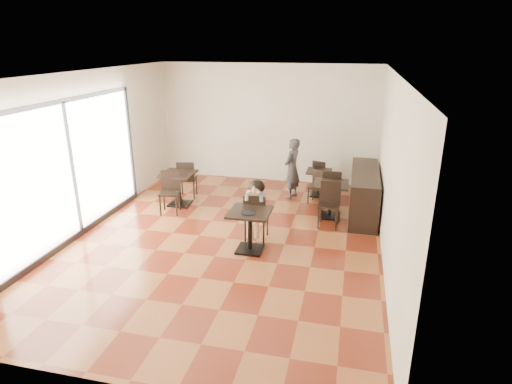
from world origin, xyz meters
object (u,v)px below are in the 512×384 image
(chair_back_b, at_px, (317,187))
(chair_mid_b, at_px, (329,205))
(chair_mid_a, at_px, (332,189))
(child_chair, at_px, (257,216))
(cafe_table_mid, at_px, (330,200))
(child_table, at_px, (250,231))
(chair_left_a, at_px, (187,179))
(chair_left_b, at_px, (169,193))
(chair_back_a, at_px, (321,174))
(cafe_table_left, at_px, (179,189))
(child, at_px, (257,210))
(adult_patron, at_px, (292,169))
(cafe_table_back, at_px, (319,183))

(chair_back_b, bearing_deg, chair_mid_b, -57.18)
(chair_mid_a, bearing_deg, child_chair, 58.74)
(cafe_table_mid, bearing_deg, child_table, -123.88)
(child_chair, xyz_separation_m, chair_left_a, (-2.23, 1.96, -0.00))
(chair_left_b, distance_m, chair_back_a, 4.06)
(chair_mid_a, xyz_separation_m, chair_left_a, (-3.58, -0.05, 0.00))
(chair_left_b, bearing_deg, cafe_table_left, 78.98)
(chair_mid_a, height_order, chair_mid_b, same)
(child_table, xyz_separation_m, cafe_table_mid, (1.35, 2.01, -0.00))
(chair_mid_a, relative_size, chair_back_b, 1.20)
(child, distance_m, chair_back_b, 2.47)
(chair_mid_b, relative_size, chair_back_a, 1.20)
(chair_mid_b, bearing_deg, chair_left_b, -176.53)
(cafe_table_mid, bearing_deg, chair_left_b, -170.52)
(child, relative_size, adult_patron, 0.80)
(child, height_order, cafe_table_mid, child)
(child_table, relative_size, chair_back_a, 1.01)
(child, xyz_separation_m, chair_left_a, (-2.23, 1.96, -0.13))
(child_chair, bearing_deg, chair_back_a, -106.25)
(adult_patron, bearing_deg, chair_mid_b, 49.92)
(child_table, distance_m, chair_mid_b, 1.99)
(chair_left_b, distance_m, chair_back_b, 3.50)
(child, xyz_separation_m, chair_back_b, (0.98, 2.26, -0.21))
(chair_left_a, height_order, chair_left_b, same)
(chair_left_b, bearing_deg, child, -32.09)
(adult_patron, distance_m, chair_left_a, 2.63)
(chair_mid_b, bearing_deg, chair_mid_a, 92.70)
(chair_left_a, bearing_deg, chair_back_b, 174.26)
(cafe_table_back, bearing_deg, chair_left_a, -165.22)
(child_chair, bearing_deg, cafe_table_mid, -132.77)
(child_table, relative_size, cafe_table_back, 1.21)
(cafe_table_mid, distance_m, chair_mid_b, 0.56)
(chair_mid_b, height_order, chair_back_b, chair_mid_b)
(chair_left_a, distance_m, chair_left_b, 1.10)
(chair_left_b, xyz_separation_m, chair_back_a, (3.21, 2.49, -0.08))
(child, distance_m, cafe_table_left, 2.65)
(chair_left_b, bearing_deg, chair_left_a, 78.98)
(chair_left_a, bearing_deg, cafe_table_left, 78.98)
(chair_mid_b, bearing_deg, adult_patron, 125.41)
(chair_back_a, bearing_deg, chair_left_b, 55.00)
(chair_left_b, height_order, chair_back_a, chair_left_b)
(cafe_table_left, xyz_separation_m, chair_mid_b, (3.58, -0.50, 0.08))
(cafe_table_left, relative_size, chair_back_a, 1.00)
(cafe_table_left, distance_m, chair_back_b, 3.32)
(child_chair, height_order, chair_mid_b, child_chair)
(chair_left_b, bearing_deg, chair_mid_a, 6.74)
(adult_patron, relative_size, chair_mid_b, 1.58)
(chair_left_a, relative_size, chair_back_b, 1.21)
(cafe_table_mid, relative_size, chair_mid_a, 0.83)
(cafe_table_mid, distance_m, chair_back_b, 0.88)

